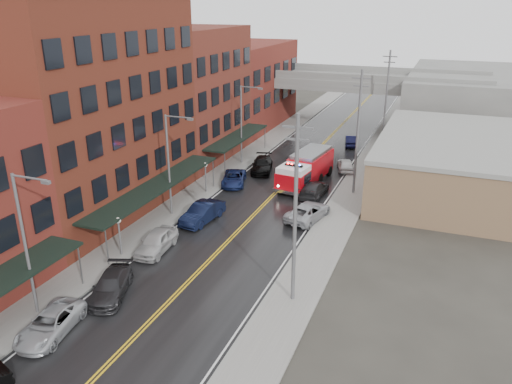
% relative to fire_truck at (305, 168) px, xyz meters
% --- Properties ---
extents(road, '(11.00, 160.00, 0.02)m').
position_rel_fire_truck_xyz_m(road, '(-2.01, -5.96, -1.74)').
color(road, black).
rests_on(road, ground).
extents(sidewalk_left, '(3.00, 160.00, 0.15)m').
position_rel_fire_truck_xyz_m(sidewalk_left, '(-9.31, -5.96, -1.68)').
color(sidewalk_left, slate).
rests_on(sidewalk_left, ground).
extents(sidewalk_right, '(3.00, 160.00, 0.15)m').
position_rel_fire_truck_xyz_m(sidewalk_right, '(5.29, -5.96, -1.68)').
color(sidewalk_right, slate).
rests_on(sidewalk_right, ground).
extents(curb_left, '(0.30, 160.00, 0.15)m').
position_rel_fire_truck_xyz_m(curb_left, '(-7.66, -5.96, -1.68)').
color(curb_left, gray).
rests_on(curb_left, ground).
extents(curb_right, '(0.30, 160.00, 0.15)m').
position_rel_fire_truck_xyz_m(curb_right, '(3.64, -5.96, -1.68)').
color(curb_right, gray).
rests_on(curb_right, ground).
extents(brick_building_b, '(9.00, 20.00, 18.00)m').
position_rel_fire_truck_xyz_m(brick_building_b, '(-15.31, -12.96, 7.25)').
color(brick_building_b, '#5C2718').
rests_on(brick_building_b, ground).
extents(brick_building_c, '(9.00, 15.00, 15.00)m').
position_rel_fire_truck_xyz_m(brick_building_c, '(-15.31, 4.54, 5.75)').
color(brick_building_c, '#5E291C').
rests_on(brick_building_c, ground).
extents(brick_building_far, '(9.00, 20.00, 12.00)m').
position_rel_fire_truck_xyz_m(brick_building_far, '(-15.31, 22.04, 4.25)').
color(brick_building_far, maroon).
rests_on(brick_building_far, ground).
extents(tan_building, '(14.00, 22.00, 5.00)m').
position_rel_fire_truck_xyz_m(tan_building, '(13.99, 4.04, 0.75)').
color(tan_building, brown).
rests_on(tan_building, ground).
extents(right_far_block, '(18.00, 30.00, 8.00)m').
position_rel_fire_truck_xyz_m(right_far_block, '(15.99, 34.04, 2.25)').
color(right_far_block, slate).
rests_on(right_far_block, ground).
extents(awning_1, '(2.60, 18.00, 3.09)m').
position_rel_fire_truck_xyz_m(awning_1, '(-9.50, -12.96, 1.24)').
color(awning_1, black).
rests_on(awning_1, ground).
extents(awning_2, '(2.60, 13.00, 3.09)m').
position_rel_fire_truck_xyz_m(awning_2, '(-9.50, 4.54, 1.23)').
color(awning_2, black).
rests_on(awning_2, ground).
extents(globe_lamp_1, '(0.44, 0.44, 3.12)m').
position_rel_fire_truck_xyz_m(globe_lamp_1, '(-8.41, -19.96, 0.56)').
color(globe_lamp_1, '#59595B').
rests_on(globe_lamp_1, ground).
extents(globe_lamp_2, '(0.44, 0.44, 3.12)m').
position_rel_fire_truck_xyz_m(globe_lamp_2, '(-8.41, -5.96, 0.56)').
color(globe_lamp_2, '#59595B').
rests_on(globe_lamp_2, ground).
extents(street_lamp_0, '(2.64, 0.22, 9.00)m').
position_rel_fire_truck_xyz_m(street_lamp_0, '(-8.56, -27.96, 3.44)').
color(street_lamp_0, '#59595B').
rests_on(street_lamp_0, ground).
extents(street_lamp_1, '(2.64, 0.22, 9.00)m').
position_rel_fire_truck_xyz_m(street_lamp_1, '(-8.56, -11.96, 3.44)').
color(street_lamp_1, '#59595B').
rests_on(street_lamp_1, ground).
extents(street_lamp_2, '(2.64, 0.22, 9.00)m').
position_rel_fire_truck_xyz_m(street_lamp_2, '(-8.56, 4.04, 3.44)').
color(street_lamp_2, '#59595B').
rests_on(street_lamp_2, ground).
extents(utility_pole_0, '(1.80, 0.24, 12.00)m').
position_rel_fire_truck_xyz_m(utility_pole_0, '(5.19, -20.96, 4.56)').
color(utility_pole_0, '#59595B').
rests_on(utility_pole_0, ground).
extents(utility_pole_1, '(1.80, 0.24, 12.00)m').
position_rel_fire_truck_xyz_m(utility_pole_1, '(5.19, -0.96, 4.56)').
color(utility_pole_1, '#59595B').
rests_on(utility_pole_1, ground).
extents(utility_pole_2, '(1.80, 0.24, 12.00)m').
position_rel_fire_truck_xyz_m(utility_pole_2, '(5.19, 19.04, 4.56)').
color(utility_pole_2, '#59595B').
rests_on(utility_pole_2, ground).
extents(overpass, '(40.00, 10.00, 7.50)m').
position_rel_fire_truck_xyz_m(overpass, '(-2.01, 26.04, 4.24)').
color(overpass, slate).
rests_on(overpass, ground).
extents(fire_truck, '(4.43, 9.14, 3.23)m').
position_rel_fire_truck_xyz_m(fire_truck, '(0.00, 0.00, 0.00)').
color(fire_truck, '#B60811').
rests_on(fire_truck, ground).
extents(parked_car_left_2, '(2.95, 5.10, 1.33)m').
position_rel_fire_truck_xyz_m(parked_car_left_2, '(-6.61, -29.20, -1.08)').
color(parked_car_left_2, '#A1A4A9').
rests_on(parked_car_left_2, ground).
extents(parked_car_left_3, '(3.50, 5.26, 1.42)m').
position_rel_fire_truck_xyz_m(parked_car_left_3, '(-5.83, -24.66, -1.04)').
color(parked_car_left_3, black).
rests_on(parked_car_left_3, ground).
extents(parked_car_left_4, '(2.28, 4.82, 1.59)m').
position_rel_fire_truck_xyz_m(parked_car_left_4, '(-6.39, -18.32, -0.95)').
color(parked_car_left_4, '#B2B2B2').
rests_on(parked_car_left_4, ground).
extents(parked_car_left_5, '(2.32, 5.14, 1.64)m').
position_rel_fire_truck_xyz_m(parked_car_left_5, '(-5.61, -12.23, -0.93)').
color(parked_car_left_5, black).
rests_on(parked_car_left_5, ground).
extents(parked_car_left_6, '(3.56, 5.27, 1.34)m').
position_rel_fire_truck_xyz_m(parked_car_left_6, '(-6.82, -2.76, -1.08)').
color(parked_car_left_6, navy).
rests_on(parked_car_left_6, ground).
extents(parked_car_left_7, '(3.35, 5.54, 1.50)m').
position_rel_fire_truck_xyz_m(parked_car_left_7, '(-5.61, 2.26, -1.00)').
color(parked_car_left_7, black).
rests_on(parked_car_left_7, ground).
extents(parked_car_right_0, '(3.46, 5.62, 1.45)m').
position_rel_fire_truck_xyz_m(parked_car_right_0, '(2.70, -8.52, -1.02)').
color(parked_car_right_0, '#9C9EA3').
rests_on(parked_car_right_0, ground).
extents(parked_car_right_1, '(2.16, 4.98, 1.43)m').
position_rel_fire_truck_xyz_m(parked_car_right_1, '(1.71, -2.89, -1.04)').
color(parked_car_right_1, '#242426').
rests_on(parked_car_right_1, ground).
extents(parked_car_right_2, '(2.77, 4.35, 1.38)m').
position_rel_fire_truck_xyz_m(parked_car_right_2, '(2.99, 5.84, -1.06)').
color(parked_car_right_2, silver).
rests_on(parked_car_right_2, ground).
extents(parked_car_right_3, '(2.41, 4.53, 1.42)m').
position_rel_fire_truck_xyz_m(parked_car_right_3, '(1.59, 16.24, -1.04)').
color(parked_car_right_3, black).
rests_on(parked_car_right_3, ground).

